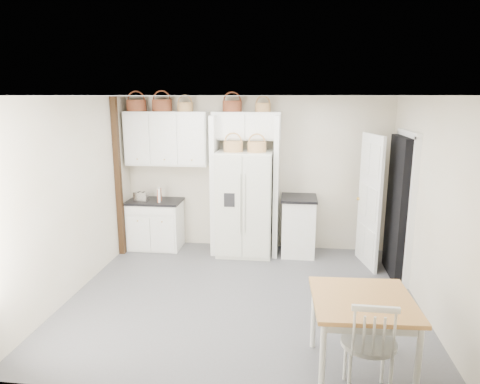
# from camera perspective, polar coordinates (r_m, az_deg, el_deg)

# --- Properties ---
(floor) EXTENTS (4.50, 4.50, 0.00)m
(floor) POSITION_cam_1_polar(r_m,az_deg,el_deg) (5.84, 0.38, -13.72)
(floor) COLOR #4F4F4F
(floor) RESTS_ON ground
(ceiling) EXTENTS (4.50, 4.50, 0.00)m
(ceiling) POSITION_cam_1_polar(r_m,az_deg,el_deg) (5.24, 0.42, 12.70)
(ceiling) COLOR white
(ceiling) RESTS_ON wall_back
(wall_back) EXTENTS (4.50, 0.00, 4.50)m
(wall_back) POSITION_cam_1_polar(r_m,az_deg,el_deg) (7.34, 2.15, 2.47)
(wall_back) COLOR beige
(wall_back) RESTS_ON floor
(wall_left) EXTENTS (0.00, 4.00, 4.00)m
(wall_left) POSITION_cam_1_polar(r_m,az_deg,el_deg) (6.07, -21.23, -0.56)
(wall_left) COLOR beige
(wall_left) RESTS_ON floor
(wall_right) EXTENTS (0.00, 4.00, 4.00)m
(wall_right) POSITION_cam_1_polar(r_m,az_deg,el_deg) (5.61, 23.88, -1.80)
(wall_right) COLOR beige
(wall_right) RESTS_ON floor
(refrigerator) EXTENTS (0.90, 0.72, 1.73)m
(refrigerator) POSITION_cam_1_polar(r_m,az_deg,el_deg) (7.09, 0.67, -1.48)
(refrigerator) COLOR silver
(refrigerator) RESTS_ON floor
(base_cab_left) EXTENTS (0.88, 0.55, 0.81)m
(base_cab_left) POSITION_cam_1_polar(r_m,az_deg,el_deg) (7.60, -11.17, -4.35)
(base_cab_left) COLOR white
(base_cab_left) RESTS_ON floor
(base_cab_right) EXTENTS (0.53, 0.64, 0.94)m
(base_cab_right) POSITION_cam_1_polar(r_m,az_deg,el_deg) (7.22, 7.77, -4.58)
(base_cab_right) COLOR white
(base_cab_right) RESTS_ON floor
(dining_table) EXTENTS (0.96, 0.96, 0.77)m
(dining_table) POSITION_cam_1_polar(r_m,az_deg,el_deg) (4.41, 15.77, -17.96)
(dining_table) COLOR #A37E30
(dining_table) RESTS_ON floor
(windsor_chair) EXTENTS (0.49, 0.45, 0.98)m
(windsor_chair) POSITION_cam_1_polar(r_m,az_deg,el_deg) (4.10, 16.77, -18.75)
(windsor_chair) COLOR white
(windsor_chair) RESTS_ON floor
(counter_left) EXTENTS (0.92, 0.59, 0.04)m
(counter_left) POSITION_cam_1_polar(r_m,az_deg,el_deg) (7.49, -11.31, -1.23)
(counter_left) COLOR black
(counter_left) RESTS_ON base_cab_left
(counter_right) EXTENTS (0.58, 0.68, 0.04)m
(counter_right) POSITION_cam_1_polar(r_m,az_deg,el_deg) (7.09, 7.89, -0.78)
(counter_right) COLOR black
(counter_right) RESTS_ON base_cab_right
(toaster) EXTENTS (0.25, 0.17, 0.16)m
(toaster) POSITION_cam_1_polar(r_m,az_deg,el_deg) (7.43, -13.02, -0.63)
(toaster) COLOR silver
(toaster) RESTS_ON counter_left
(cookbook_red) EXTENTS (0.04, 0.15, 0.22)m
(cookbook_red) POSITION_cam_1_polar(r_m,az_deg,el_deg) (7.35, -10.70, -0.43)
(cookbook_red) COLOR #A23C20
(cookbook_red) RESTS_ON counter_left
(cookbook_cream) EXTENTS (0.07, 0.16, 0.24)m
(cookbook_cream) POSITION_cam_1_polar(r_m,az_deg,el_deg) (7.35, -10.69, -0.36)
(cookbook_cream) COLOR silver
(cookbook_cream) RESTS_ON counter_left
(basket_upper_a) EXTENTS (0.33, 0.33, 0.19)m
(basket_upper_a) POSITION_cam_1_polar(r_m,az_deg,el_deg) (7.50, -13.64, 11.13)
(basket_upper_a) COLOR #582313
(basket_upper_a) RESTS_ON upper_cabinet
(basket_upper_b) EXTENTS (0.33, 0.33, 0.19)m
(basket_upper_b) POSITION_cam_1_polar(r_m,az_deg,el_deg) (7.36, -10.36, 11.28)
(basket_upper_b) COLOR #582313
(basket_upper_b) RESTS_ON upper_cabinet
(basket_upper_c) EXTENTS (0.26, 0.26, 0.15)m
(basket_upper_c) POSITION_cam_1_polar(r_m,az_deg,el_deg) (7.25, -7.33, 11.19)
(basket_upper_c) COLOR olive
(basket_upper_c) RESTS_ON upper_cabinet
(basket_bridge_a) EXTENTS (0.32, 0.32, 0.18)m
(basket_bridge_a) POSITION_cam_1_polar(r_m,az_deg,el_deg) (7.10, -1.05, 11.37)
(basket_bridge_a) COLOR #582313
(basket_bridge_a) RESTS_ON bridge_cabinet
(basket_bridge_b) EXTENTS (0.25, 0.25, 0.14)m
(basket_bridge_b) POSITION_cam_1_polar(r_m,az_deg,el_deg) (7.05, 3.08, 11.21)
(basket_bridge_b) COLOR olive
(basket_bridge_b) RESTS_ON bridge_cabinet
(basket_fridge_a) EXTENTS (0.31, 0.31, 0.16)m
(basket_fridge_a) POSITION_cam_1_polar(r_m,az_deg,el_deg) (6.84, -0.92, 6.08)
(basket_fridge_a) COLOR olive
(basket_fridge_a) RESTS_ON refrigerator
(basket_fridge_b) EXTENTS (0.29, 0.29, 0.16)m
(basket_fridge_b) POSITION_cam_1_polar(r_m,az_deg,el_deg) (6.80, 2.25, 6.02)
(basket_fridge_b) COLOR olive
(basket_fridge_b) RESTS_ON refrigerator
(upper_cabinet) EXTENTS (1.40, 0.34, 0.90)m
(upper_cabinet) POSITION_cam_1_polar(r_m,az_deg,el_deg) (7.37, -9.72, 7.04)
(upper_cabinet) COLOR white
(upper_cabinet) RESTS_ON wall_back
(bridge_cabinet) EXTENTS (1.12, 0.34, 0.45)m
(bridge_cabinet) POSITION_cam_1_polar(r_m,az_deg,el_deg) (7.09, 0.87, 8.83)
(bridge_cabinet) COLOR white
(bridge_cabinet) RESTS_ON wall_back
(fridge_panel_left) EXTENTS (0.08, 0.60, 2.30)m
(fridge_panel_left) POSITION_cam_1_polar(r_m,az_deg,el_deg) (7.16, -3.33, 0.97)
(fridge_panel_left) COLOR white
(fridge_panel_left) RESTS_ON floor
(fridge_panel_right) EXTENTS (0.08, 0.60, 2.30)m
(fridge_panel_right) POSITION_cam_1_polar(r_m,az_deg,el_deg) (7.06, 4.85, 0.77)
(fridge_panel_right) COLOR white
(fridge_panel_right) RESTS_ON floor
(trim_post) EXTENTS (0.09, 0.09, 2.60)m
(trim_post) POSITION_cam_1_polar(r_m,az_deg,el_deg) (7.24, -15.94, 1.84)
(trim_post) COLOR black
(trim_post) RESTS_ON floor
(doorway_void) EXTENTS (0.18, 0.85, 2.05)m
(doorway_void) POSITION_cam_1_polar(r_m,az_deg,el_deg) (6.59, 20.45, -1.96)
(doorway_void) COLOR black
(doorway_void) RESTS_ON floor
(door_slab) EXTENTS (0.21, 0.79, 2.05)m
(door_slab) POSITION_cam_1_polar(r_m,az_deg,el_deg) (6.83, 16.88, -1.20)
(door_slab) COLOR white
(door_slab) RESTS_ON floor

